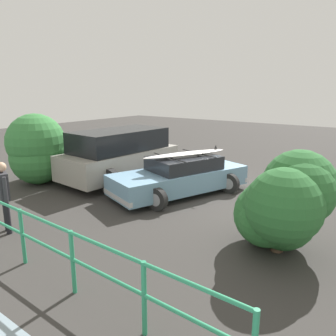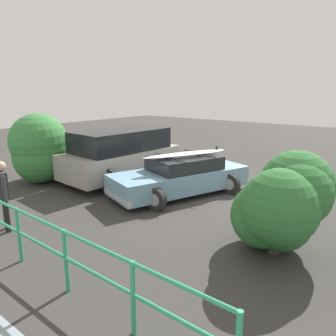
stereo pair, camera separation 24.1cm
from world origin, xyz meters
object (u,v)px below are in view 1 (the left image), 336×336
suv_car (120,155)px  bush_near_right (43,152)px  sedan_car (181,176)px  bush_near_left (283,204)px  person_bystander (4,191)px

suv_car → bush_near_right: (2.04, 1.70, 0.14)m
sedan_car → bush_near_right: bush_near_right is taller
sedan_car → suv_car: 2.62m
sedan_car → suv_car: suv_car is taller
bush_near_left → sedan_car: bearing=-27.1°
suv_car → bush_near_right: size_ratio=1.80×
bush_near_left → suv_car: bearing=-17.0°
sedan_car → bush_near_left: (-3.72, 1.91, 0.43)m
suv_car → sedan_car: bearing=179.6°
sedan_car → person_bystander: size_ratio=2.82×
suv_car → person_bystander: suv_car is taller
sedan_car → bush_near_left: 4.21m
bush_near_left → bush_near_right: 8.36m
sedan_car → bush_near_left: size_ratio=2.18×
suv_car → person_bystander: 4.79m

